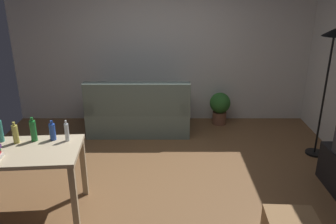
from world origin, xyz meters
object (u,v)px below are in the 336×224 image
at_px(couch, 139,114).
at_px(bottle_clear, 66,132).
at_px(potted_plant, 219,106).
at_px(bottle_green, 33,131).
at_px(desk, 21,160).
at_px(bottle_blue, 52,132).
at_px(bottle_squat, 15,134).
at_px(torchiere_lamp, 330,59).

bearing_deg(couch, bottle_clear, 73.10).
distance_m(potted_plant, bottle_green, 3.34).
bearing_deg(potted_plant, desk, -133.83).
height_order(bottle_blue, bottle_clear, bottle_clear).
bearing_deg(couch, potted_plant, -167.37).
bearing_deg(desk, bottle_green, 68.11).
height_order(desk, bottle_green, bottle_green).
xyz_separation_m(potted_plant, bottle_blue, (-2.16, -2.28, 0.53)).
relative_size(bottle_squat, bottle_clear, 1.01).
relative_size(torchiere_lamp, bottle_squat, 7.59).
xyz_separation_m(couch, torchiere_lamp, (2.64, -0.84, 1.10)).
distance_m(couch, desk, 2.47).
xyz_separation_m(couch, desk, (-1.03, -2.21, 0.34)).
relative_size(couch, torchiere_lamp, 0.92).
xyz_separation_m(torchiere_lamp, bottle_clear, (-3.24, -1.15, -0.55)).
bearing_deg(bottle_clear, potted_plant, 49.04).
bearing_deg(bottle_squat, bottle_clear, 5.81).
xyz_separation_m(torchiere_lamp, bottle_green, (-3.60, -1.15, -0.53)).
xyz_separation_m(couch, bottle_squat, (-1.13, -2.04, 0.56)).
xyz_separation_m(desk, bottle_clear, (0.43, 0.22, 0.21)).
height_order(desk, bottle_blue, bottle_blue).
bearing_deg(desk, torchiere_lamp, 15.98).
height_order(potted_plant, bottle_blue, bottle_blue).
relative_size(couch, bottle_blue, 7.47).
distance_m(desk, bottle_clear, 0.53).
bearing_deg(bottle_green, bottle_clear, 0.08).
xyz_separation_m(desk, potted_plant, (2.42, 2.53, -0.32)).
bearing_deg(bottle_clear, desk, -152.31).
bearing_deg(potted_plant, bottle_blue, -133.51).
bearing_deg(couch, bottle_green, 64.21).
distance_m(bottle_green, bottle_blue, 0.20).
bearing_deg(bottle_blue, potted_plant, 46.49).
distance_m(bottle_green, bottle_clear, 0.36).
xyz_separation_m(torchiere_lamp, potted_plant, (-1.25, 1.15, -1.08)).
distance_m(bottle_blue, bottle_clear, 0.17).
height_order(bottle_green, bottle_clear, bottle_green).
bearing_deg(couch, bottle_blue, 68.66).
xyz_separation_m(potted_plant, bottle_green, (-2.35, -2.30, 0.55)).
relative_size(couch, potted_plant, 2.91).
xyz_separation_m(bottle_squat, bottle_green, (0.17, 0.05, 0.02)).
distance_m(couch, torchiere_lamp, 2.98).
xyz_separation_m(torchiere_lamp, bottle_squat, (-3.77, -1.20, -0.55)).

